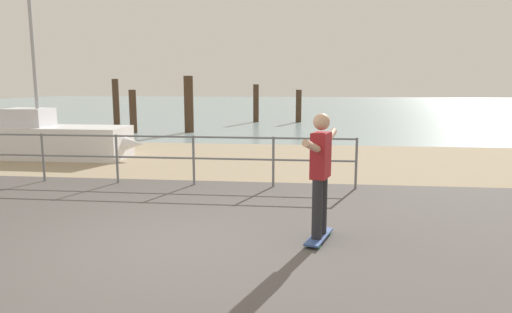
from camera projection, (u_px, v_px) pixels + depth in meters
name	position (u px, v px, depth m)	size (l,w,h in m)	color
ground_plane	(132.00, 280.00, 5.03)	(24.00, 10.00, 0.04)	#514C49
beach_strip	(239.00, 159.00, 12.88)	(24.00, 6.00, 0.04)	tan
sea_surface	(287.00, 106.00, 40.34)	(72.00, 50.00, 0.04)	#849EA3
railing_fence	(117.00, 151.00, 9.66)	(9.94, 0.05, 1.05)	slate
sailboat	(55.00, 140.00, 12.94)	(4.97, 1.47, 5.71)	silver
skateboard	(319.00, 237.00, 6.22)	(0.42, 0.82, 0.08)	#334C8C
skateboarder	(320.00, 168.00, 6.07)	(0.49, 1.41, 1.65)	#26262B
groyne_post_0	(116.00, 102.00, 22.83)	(0.32, 0.32, 2.27)	#422D1E
groyne_post_1	(133.00, 112.00, 19.14)	(0.30, 0.30, 1.81)	#422D1E
groyne_post_2	(189.00, 104.00, 19.35)	(0.39, 0.39, 2.38)	#422D1E
groyne_post_3	(256.00, 103.00, 24.34)	(0.30, 0.30, 2.00)	#422D1E
groyne_post_4	(299.00, 106.00, 24.26)	(0.30, 0.30, 1.72)	#422D1E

